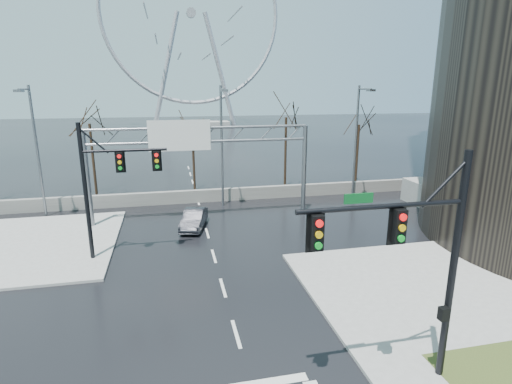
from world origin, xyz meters
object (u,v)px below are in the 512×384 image
object	(u,v)px
sign_gantry	(196,153)
ferris_wheel	(191,21)
signal_mast_near	(419,251)
signal_mast_far	(106,179)
car	(194,219)

from	to	relation	value
sign_gantry	ferris_wheel	bearing A→B (deg)	86.16
signal_mast_near	signal_mast_far	size ratio (longest dim) A/B	1.00
signal_mast_far	sign_gantry	distance (m)	8.14
ferris_wheel	car	world-z (taller)	ferris_wheel
signal_mast_near	sign_gantry	size ratio (longest dim) A/B	0.49
car	signal_mast_near	bearing A→B (deg)	-56.51
signal_mast_far	car	world-z (taller)	signal_mast_far
signal_mast_near	ferris_wheel	xyz separation A→B (m)	(-0.14, 99.04, 21.26)
signal_mast_near	ferris_wheel	world-z (taller)	ferris_wheel
sign_gantry	car	xyz separation A→B (m)	(-0.43, -1.63, -4.51)
sign_gantry	car	bearing A→B (deg)	-104.93
ferris_wheel	car	distance (m)	85.75
signal_mast_near	car	xyz separation A→B (m)	(-5.95, 17.37, -4.21)
signal_mast_near	car	size ratio (longest dim) A/B	1.98
signal_mast_near	sign_gantry	world-z (taller)	signal_mast_near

